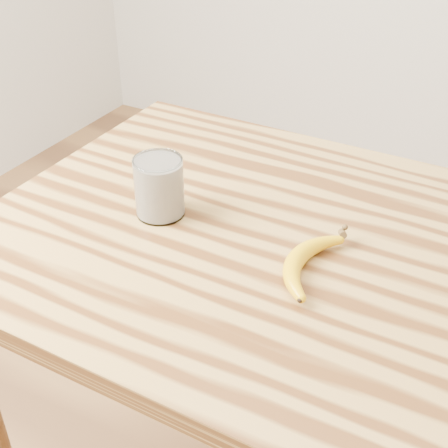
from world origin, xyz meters
The scene contains 3 objects.
table centered at (0.00, 0.00, 0.77)m, with size 1.20×0.80×0.90m.
smoothie_glass centered at (-0.30, -0.03, 0.96)m, with size 0.09×0.09×0.11m.
banana centered at (-0.02, -0.06, 0.92)m, with size 0.09×0.25×0.03m, color #CF9808, non-canonical shape.
Camera 1 is at (0.27, -0.82, 1.53)m, focal length 50.00 mm.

